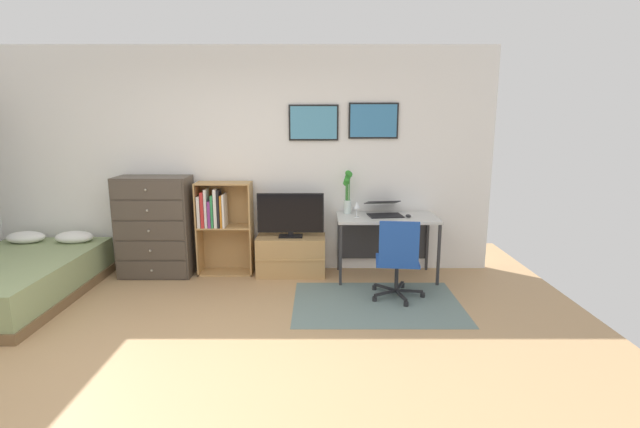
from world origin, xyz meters
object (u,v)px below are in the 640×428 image
Objects in this scene: bookshelf at (219,220)px; television at (290,215)px; desk at (385,226)px; computer_mouse at (408,216)px; laptop at (383,209)px; dresser at (155,227)px; bed at (12,280)px; wine_glass at (356,206)px; office_chair at (397,258)px; tv_stand at (290,255)px; bamboo_vase at (347,191)px.

television is (0.85, -0.07, 0.08)m from bookshelf.
desk is 11.16× the size of computer_mouse.
laptop is at bearing -1.61° from bookshelf.
bed is at bearing -147.11° from dresser.
dresser reaches higher than laptop.
bed is at bearing -156.63° from bookshelf.
television is 0.80m from wine_glass.
office_chair is at bearing -1.08° from bed.
bookshelf is at bearing 175.21° from television.
computer_mouse is at bearing -5.90° from tv_stand.
dresser is 1.39× the size of office_chair.
bamboo_vase reaches higher than dresser.
bamboo_vase reaches higher than wine_glass.
desk is 0.62m from bamboo_vase.
computer_mouse is 0.77m from bamboo_vase.
bed is at bearing -175.92° from laptop.
dresser is at bearing -177.76° from bamboo_vase.
television is at bearing 179.61° from desk.
bookshelf is at bearing 173.47° from wine_glass.
dresser is 2.74m from desk.
computer_mouse is (2.23, -0.19, 0.10)m from bookshelf.
computer_mouse reaches higher than desk.
bamboo_vase reaches higher than desk.
bookshelf is at bearing 177.72° from desk.
wine_glass reaches higher than computer_mouse.
desk is (2.74, -0.01, 0.01)m from dresser.
tv_stand is 7.87× the size of computer_mouse.
laptop reaches higher than office_chair.
dresser reaches higher than television.
dresser is at bearing 177.56° from computer_mouse.
wine_glass is (-0.36, -0.11, 0.27)m from desk.
laptop is at bearing -10.72° from bamboo_vase.
bookshelf is at bearing -179.05° from bamboo_vase.
laptop reaches higher than desk.
bamboo_vase is at bearing 0.95° from bookshelf.
dresser is 2.88m from office_chair.
bed is 1.71× the size of dresser.
tv_stand is 1.19m from desk.
bed is 2.95m from tv_stand.
laptop is at bearing 99.22° from office_chair.
wine_glass is at bearing -163.28° from desk.
dresser reaches higher than tv_stand.
dresser is 11.51× the size of computer_mouse.
bookshelf is (0.76, 0.06, 0.06)m from dresser.
wine_glass reaches higher than laptop.
dresser is 1.65m from tv_stand.
bed is 4.07m from laptop.
office_chair reaches higher than tv_stand.
desk is at bearing -0.31° from dresser.
bamboo_vase is (0.68, 0.07, 0.78)m from tv_stand.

